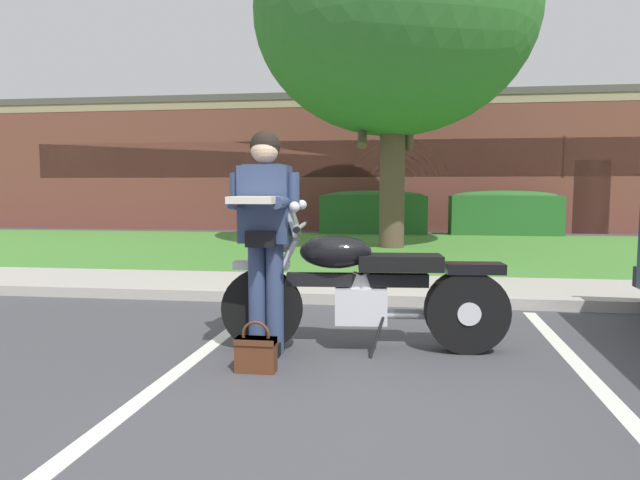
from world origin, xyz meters
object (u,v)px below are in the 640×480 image
at_px(rider_person, 265,223).
at_px(brick_building, 398,167).
at_px(hedge_left, 374,212).
at_px(motorcycle, 374,289).
at_px(handbag, 256,351).
at_px(shade_tree, 394,16).
at_px(hedge_center_left, 504,212).

distance_m(rider_person, brick_building, 16.44).
bearing_deg(hedge_left, brick_building, 82.40).
distance_m(motorcycle, rider_person, 0.99).
distance_m(motorcycle, handbag, 1.06).
xyz_separation_m(handbag, hedge_left, (0.41, 11.50, 0.51)).
xyz_separation_m(shade_tree, brick_building, (0.20, 8.95, -2.68)).
xyz_separation_m(rider_person, brick_building, (1.15, 16.36, 1.09)).
bearing_deg(shade_tree, hedge_center_left, 50.69).
bearing_deg(handbag, hedge_center_left, 71.17).
relative_size(motorcycle, hedge_left, 0.77).
bearing_deg(shade_tree, hedge_left, 97.83).
distance_m(shade_tree, brick_building, 9.35).
height_order(motorcycle, brick_building, brick_building).
bearing_deg(handbag, shade_tree, 83.33).
bearing_deg(motorcycle, handbag, -141.94).
relative_size(shade_tree, brick_building, 0.26).
bearing_deg(motorcycle, brick_building, 88.84).
bearing_deg(hedge_left, motorcycle, -88.00).
height_order(motorcycle, hedge_left, motorcycle).
bearing_deg(shade_tree, brick_building, 88.72).
height_order(hedge_center_left, brick_building, brick_building).
xyz_separation_m(rider_person, shade_tree, (0.95, 7.41, 3.76)).
bearing_deg(rider_person, hedge_left, 87.72).
distance_m(handbag, hedge_center_left, 12.16).
height_order(motorcycle, shade_tree, shade_tree).
relative_size(rider_person, brick_building, 0.06).
bearing_deg(handbag, hedge_left, 87.96).
relative_size(motorcycle, rider_person, 1.32).
height_order(shade_tree, hedge_left, shade_tree).
height_order(hedge_left, hedge_center_left, same).
relative_size(handbag, hedge_center_left, 0.13).
relative_size(rider_person, hedge_left, 0.59).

